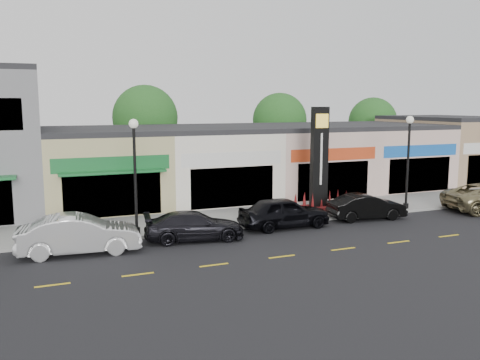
{
  "coord_description": "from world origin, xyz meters",
  "views": [
    {
      "loc": [
        -12.28,
        -21.3,
        6.3
      ],
      "look_at": [
        -2.06,
        4.0,
        2.21
      ],
      "focal_mm": 38.0,
      "sensor_mm": 36.0,
      "label": 1
    }
  ],
  "objects_px": {
    "lamp_east_near": "(408,153)",
    "car_dark_sedan": "(194,226)",
    "car_white_van": "(79,234)",
    "car_black_sedan": "(284,212)",
    "lamp_west_near": "(135,165)",
    "pylon_sign": "(319,174)",
    "car_black_conv": "(367,207)"
  },
  "relations": [
    {
      "from": "lamp_east_near",
      "to": "car_dark_sedan",
      "type": "bearing_deg",
      "value": -173.34
    },
    {
      "from": "lamp_east_near",
      "to": "car_white_van",
      "type": "height_order",
      "value": "lamp_east_near"
    },
    {
      "from": "lamp_east_near",
      "to": "car_black_sedan",
      "type": "height_order",
      "value": "lamp_east_near"
    },
    {
      "from": "lamp_west_near",
      "to": "pylon_sign",
      "type": "xyz_separation_m",
      "value": [
        11.0,
        1.7,
        -1.2
      ]
    },
    {
      "from": "car_dark_sedan",
      "to": "lamp_east_near",
      "type": "bearing_deg",
      "value": -75.0
    },
    {
      "from": "pylon_sign",
      "to": "car_white_van",
      "type": "distance_m",
      "value": 14.29
    },
    {
      "from": "pylon_sign",
      "to": "car_black_conv",
      "type": "distance_m",
      "value": 3.45
    },
    {
      "from": "car_black_sedan",
      "to": "car_black_conv",
      "type": "relative_size",
      "value": 1.1
    },
    {
      "from": "car_white_van",
      "to": "lamp_east_near",
      "type": "bearing_deg",
      "value": -79.75
    },
    {
      "from": "car_dark_sedan",
      "to": "car_black_sedan",
      "type": "relative_size",
      "value": 0.98
    },
    {
      "from": "car_dark_sedan",
      "to": "car_black_conv",
      "type": "relative_size",
      "value": 1.09
    },
    {
      "from": "car_white_van",
      "to": "car_black_sedan",
      "type": "height_order",
      "value": "car_white_van"
    },
    {
      "from": "car_dark_sedan",
      "to": "lamp_west_near",
      "type": "bearing_deg",
      "value": 64.77
    },
    {
      "from": "lamp_east_near",
      "to": "pylon_sign",
      "type": "xyz_separation_m",
      "value": [
        -5.0,
        1.7,
        -1.2
      ]
    },
    {
      "from": "lamp_west_near",
      "to": "car_black_sedan",
      "type": "relative_size",
      "value": 1.16
    },
    {
      "from": "lamp_east_near",
      "to": "car_dark_sedan",
      "type": "relative_size",
      "value": 1.18
    },
    {
      "from": "car_white_van",
      "to": "lamp_west_near",
      "type": "bearing_deg",
      "value": -51.57
    },
    {
      "from": "lamp_west_near",
      "to": "lamp_east_near",
      "type": "bearing_deg",
      "value": 0.0
    },
    {
      "from": "lamp_west_near",
      "to": "car_white_van",
      "type": "xyz_separation_m",
      "value": [
        -2.77,
        -1.85,
        -2.64
      ]
    },
    {
      "from": "lamp_east_near",
      "to": "car_dark_sedan",
      "type": "height_order",
      "value": "lamp_east_near"
    },
    {
      "from": "pylon_sign",
      "to": "lamp_east_near",
      "type": "bearing_deg",
      "value": -18.75
    },
    {
      "from": "car_black_conv",
      "to": "pylon_sign",
      "type": "bearing_deg",
      "value": 34.73
    },
    {
      "from": "lamp_east_near",
      "to": "car_black_sedan",
      "type": "xyz_separation_m",
      "value": [
        -8.63,
        -1.02,
        -2.67
      ]
    },
    {
      "from": "lamp_east_near",
      "to": "car_black_conv",
      "type": "relative_size",
      "value": 1.28
    },
    {
      "from": "car_dark_sedan",
      "to": "car_white_van",
      "type": "bearing_deg",
      "value": 101.29
    },
    {
      "from": "lamp_east_near",
      "to": "car_black_sedan",
      "type": "relative_size",
      "value": 1.16
    },
    {
      "from": "lamp_east_near",
      "to": "car_black_sedan",
      "type": "bearing_deg",
      "value": -173.27
    },
    {
      "from": "lamp_west_near",
      "to": "lamp_east_near",
      "type": "relative_size",
      "value": 1.0
    },
    {
      "from": "lamp_east_near",
      "to": "car_black_conv",
      "type": "height_order",
      "value": "lamp_east_near"
    },
    {
      "from": "car_dark_sedan",
      "to": "pylon_sign",
      "type": "bearing_deg",
      "value": -60.77
    },
    {
      "from": "pylon_sign",
      "to": "car_dark_sedan",
      "type": "relative_size",
      "value": 1.29
    },
    {
      "from": "pylon_sign",
      "to": "car_dark_sedan",
      "type": "distance_m",
      "value": 9.35
    }
  ]
}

